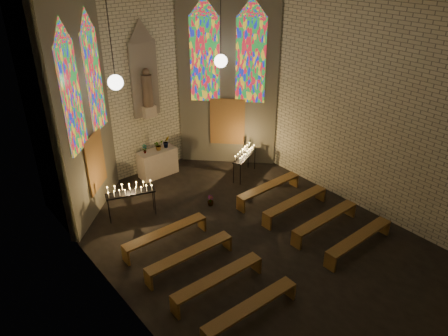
{
  "coord_description": "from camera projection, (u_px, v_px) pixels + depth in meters",
  "views": [
    {
      "loc": [
        -7.06,
        -7.14,
        7.84
      ],
      "look_at": [
        -0.23,
        1.3,
        2.06
      ],
      "focal_mm": 35.0,
      "sensor_mm": 36.0,
      "label": 1
    }
  ],
  "objects": [
    {
      "name": "pew_left_3",
      "position": [
        251.0,
        308.0,
        9.88
      ],
      "size": [
        2.59,
        0.4,
        0.5
      ],
      "rotation": [
        0.0,
        0.0,
        -0.01
      ],
      "color": "brown",
      "rests_on": "ground"
    },
    {
      "name": "flower_vase_center",
      "position": [
        158.0,
        145.0,
        15.72
      ],
      "size": [
        0.39,
        0.35,
        0.37
      ],
      "primitive_type": "imported",
      "rotation": [
        0.0,
        0.0,
        0.2
      ],
      "color": "#4C723F",
      "rests_on": "altar"
    },
    {
      "name": "aisle_flower_pot",
      "position": [
        210.0,
        201.0,
        14.29
      ],
      "size": [
        0.22,
        0.22,
        0.36
      ],
      "primitive_type": "imported",
      "rotation": [
        0.0,
        0.0,
        0.11
      ],
      "color": "#4C723F",
      "rests_on": "ground"
    },
    {
      "name": "pew_left_2",
      "position": [
        218.0,
        279.0,
        10.7
      ],
      "size": [
        2.59,
        0.4,
        0.5
      ],
      "rotation": [
        0.0,
        0.0,
        -0.01
      ],
      "color": "brown",
      "rests_on": "ground"
    },
    {
      "name": "flower_vase_left",
      "position": [
        145.0,
        149.0,
        15.48
      ],
      "size": [
        0.21,
        0.17,
        0.34
      ],
      "primitive_type": "imported",
      "rotation": [
        0.0,
        0.0,
        -0.3
      ],
      "color": "#4C723F",
      "rests_on": "altar"
    },
    {
      "name": "pew_left_1",
      "position": [
        190.0,
        254.0,
        11.53
      ],
      "size": [
        2.59,
        0.4,
        0.5
      ],
      "rotation": [
        0.0,
        0.0,
        -0.01
      ],
      "color": "brown",
      "rests_on": "ground"
    },
    {
      "name": "floor",
      "position": [
        259.0,
        246.0,
        12.5
      ],
      "size": [
        12.0,
        12.0,
        0.0
      ],
      "primitive_type": "plane",
      "color": "black",
      "rests_on": "ground"
    },
    {
      "name": "votive_stand_left",
      "position": [
        130.0,
        191.0,
        13.36
      ],
      "size": [
        1.54,
        0.82,
        1.1
      ],
      "rotation": [
        0.0,
        0.0,
        -0.33
      ],
      "color": "black",
      "rests_on": "ground"
    },
    {
      "name": "flower_vase_right",
      "position": [
        166.0,
        142.0,
        15.89
      ],
      "size": [
        0.26,
        0.22,
        0.44
      ],
      "primitive_type": "imported",
      "rotation": [
        0.0,
        0.0,
        -0.11
      ],
      "color": "#4C723F",
      "rests_on": "altar"
    },
    {
      "name": "pew_right_1",
      "position": [
        295.0,
        202.0,
        13.79
      ],
      "size": [
        2.59,
        0.4,
        0.5
      ],
      "rotation": [
        0.0,
        0.0,
        0.01
      ],
      "color": "brown",
      "rests_on": "ground"
    },
    {
      "name": "pew_right_3",
      "position": [
        359.0,
        238.0,
        12.14
      ],
      "size": [
        2.59,
        0.4,
        0.5
      ],
      "rotation": [
        0.0,
        0.0,
        0.01
      ],
      "color": "brown",
      "rests_on": "ground"
    },
    {
      "name": "pew_right_0",
      "position": [
        269.0,
        187.0,
        14.61
      ],
      "size": [
        2.59,
        0.4,
        0.5
      ],
      "rotation": [
        0.0,
        0.0,
        0.01
      ],
      "color": "brown",
      "rests_on": "ground"
    },
    {
      "name": "altar",
      "position": [
        158.0,
        163.0,
        16.0
      ],
      "size": [
        1.4,
        0.6,
        1.0
      ],
      "primitive_type": "cube",
      "color": "beige",
      "rests_on": "ground"
    },
    {
      "name": "votive_stand_right",
      "position": [
        245.0,
        154.0,
        15.73
      ],
      "size": [
        1.43,
        0.9,
        1.04
      ],
      "rotation": [
        0.0,
        0.0,
        0.43
      ],
      "color": "black",
      "rests_on": "ground"
    },
    {
      "name": "pew_left_0",
      "position": [
        166.0,
        233.0,
        12.35
      ],
      "size": [
        2.59,
        0.4,
        0.5
      ],
      "rotation": [
        0.0,
        0.0,
        -0.01
      ],
      "color": "brown",
      "rests_on": "ground"
    },
    {
      "name": "room",
      "position": [
        187.0,
        92.0,
        13.07
      ],
      "size": [
        8.22,
        12.43,
        7.0
      ],
      "color": "beige",
      "rests_on": "ground"
    },
    {
      "name": "pew_right_2",
      "position": [
        325.0,
        219.0,
        12.96
      ],
      "size": [
        2.59,
        0.4,
        0.5
      ],
      "rotation": [
        0.0,
        0.0,
        0.01
      ],
      "color": "brown",
      "rests_on": "ground"
    }
  ]
}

